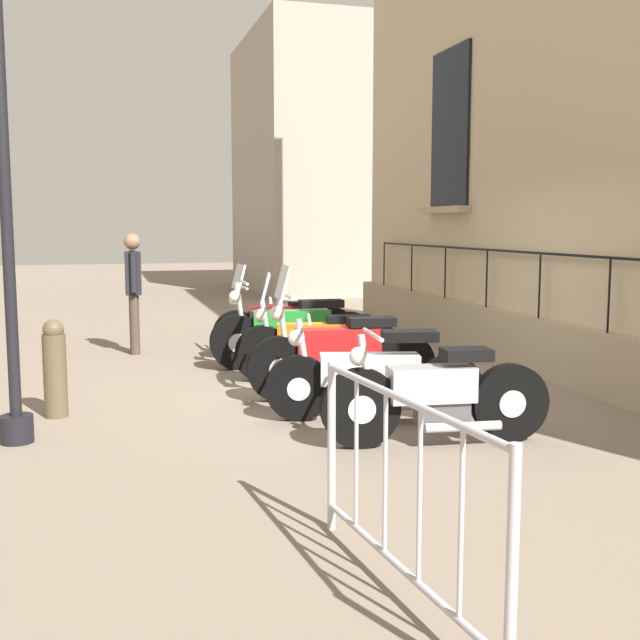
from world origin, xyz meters
name	(u,v)px	position (x,y,z in m)	size (l,w,h in m)	color
ground_plane	(360,387)	(0.00, 0.00, 0.00)	(60.00, 60.00, 0.00)	gray
building_facade	(578,54)	(-2.72, 0.00, 3.90)	(0.82, 12.92, 8.03)	#C6B28E
motorcycle_maroon	(284,324)	(0.35, -2.40, 0.45)	(2.10, 0.59, 1.33)	black
motorcycle_green	(294,333)	(0.43, -1.45, 0.45)	(2.24, 0.59, 1.15)	black
motorcycle_orange	(320,346)	(0.35, -0.50, 0.42)	(2.08, 0.70, 1.31)	black
motorcycle_red	(341,357)	(0.40, 0.50, 0.46)	(2.08, 0.55, 1.45)	black
motorcycle_white	(374,377)	(0.37, 1.49, 0.42)	(2.06, 0.83, 1.00)	black
motorcycle_silver	(435,396)	(0.16, 2.43, 0.42)	(2.01, 0.65, 0.98)	black
lamppost	(1,100)	(3.61, 1.39, 2.89)	(0.30, 1.00, 4.59)	black
crowd_barrier	(402,489)	(1.46, 4.91, 0.56)	(0.22, 1.93, 1.05)	#B7B7BF
bollard	(55,368)	(3.33, 0.53, 0.48)	(0.22, 0.22, 0.96)	brown
pedestrian_standing	(133,286)	(2.41, -3.14, 0.99)	(0.24, 0.53, 1.75)	#47382D
distant_building	(324,165)	(-3.48, -13.60, 3.60)	(4.34, 6.30, 7.19)	#9E9384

